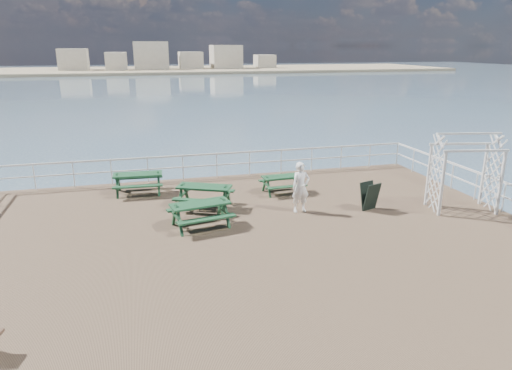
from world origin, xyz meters
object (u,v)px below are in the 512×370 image
at_px(picnic_table_d, 200,209).
at_px(person, 301,187).
at_px(picnic_table_b, 204,192).
at_px(trellis_arbor, 464,176).
at_px(picnic_table_a, 138,179).
at_px(picnic_table_c, 283,180).

xyz_separation_m(picnic_table_d, person, (3.55, 0.51, 0.30)).
bearing_deg(picnic_table_d, person, -2.42).
xyz_separation_m(picnic_table_b, person, (3.17, -1.23, 0.29)).
bearing_deg(trellis_arbor, picnic_table_b, 175.73).
bearing_deg(picnic_table_a, picnic_table_c, -10.78).
bearing_deg(picnic_table_a, picnic_table_b, -42.59).
bearing_deg(picnic_table_b, picnic_table_a, 159.31).
bearing_deg(picnic_table_c, picnic_table_a, 163.01).
bearing_deg(trellis_arbor, picnic_table_a, 168.04).
distance_m(picnic_table_b, trellis_arbor, 9.08).
distance_m(picnic_table_d, trellis_arbor, 9.15).
xyz_separation_m(picnic_table_d, trellis_arbor, (9.09, -0.72, 0.64)).
height_order(picnic_table_a, person, person).
distance_m(picnic_table_c, trellis_arbor, 6.51).
distance_m(trellis_arbor, person, 5.69).
bearing_deg(picnic_table_d, picnic_table_b, 67.02).
relative_size(trellis_arbor, person, 1.56).
bearing_deg(trellis_arbor, person, 179.01).
relative_size(picnic_table_b, person, 1.33).
relative_size(picnic_table_a, picnic_table_c, 1.17).
distance_m(picnic_table_d, person, 3.60).
distance_m(picnic_table_b, person, 3.41).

